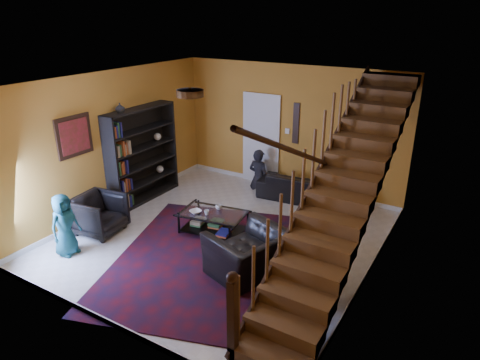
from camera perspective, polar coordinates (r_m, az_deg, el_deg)
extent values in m
plane|color=beige|center=(7.87, -2.27, -7.61)|extent=(5.50, 5.50, 0.00)
plane|color=orange|center=(9.60, 6.66, 6.78)|extent=(5.20, 0.00, 5.20)
plane|color=orange|center=(5.40, -18.71, -6.56)|extent=(5.20, 0.00, 5.20)
plane|color=orange|center=(8.92, -16.61, 4.85)|extent=(0.00, 5.50, 5.50)
plane|color=orange|center=(6.34, 17.67, -2.15)|extent=(0.00, 5.50, 5.50)
plane|color=white|center=(6.94, -2.62, 12.98)|extent=(5.50, 5.50, 0.00)
cube|color=silver|center=(10.02, 6.30, -0.71)|extent=(5.20, 0.02, 0.10)
cube|color=silver|center=(9.37, -15.69, -3.07)|extent=(0.02, 5.50, 0.10)
cube|color=orange|center=(6.47, 13.54, -1.96)|extent=(0.95, 4.92, 2.83)
cube|color=black|center=(6.57, 9.85, -0.52)|extent=(0.04, 5.02, 3.02)
cylinder|color=black|center=(6.41, 10.35, 3.15)|extent=(0.07, 4.20, 2.44)
cube|color=black|center=(5.13, -0.98, -18.40)|extent=(0.10, 0.10, 1.10)
cube|color=black|center=(9.30, -12.85, 3.30)|extent=(0.35, 1.80, 2.00)
cube|color=black|center=(9.50, -12.55, -0.13)|extent=(0.35, 1.72, 0.03)
cube|color=black|center=(9.25, -12.93, 4.24)|extent=(0.35, 1.72, 0.03)
cube|color=silver|center=(9.97, 2.84, 5.24)|extent=(0.82, 0.05, 2.05)
cube|color=maroon|center=(8.25, -21.25, 5.47)|extent=(0.04, 0.74, 0.74)
cube|color=black|center=(9.48, 7.47, 7.50)|extent=(0.14, 0.03, 0.90)
cylinder|color=#3F2814|center=(6.31, -6.69, 11.42)|extent=(0.40, 0.40, 0.10)
cube|color=#450C15|center=(7.19, -2.93, -10.62)|extent=(4.27, 4.57, 0.02)
imported|color=black|center=(9.34, 8.50, -0.98)|extent=(2.01, 0.94, 0.57)
imported|color=black|center=(8.27, -18.24, -4.37)|extent=(0.89, 0.87, 0.73)
imported|color=black|center=(6.67, 1.14, -9.77)|extent=(1.29, 1.38, 0.73)
imported|color=black|center=(9.85, 2.49, 0.22)|extent=(0.54, 0.38, 1.39)
imported|color=black|center=(9.15, 13.83, -2.52)|extent=(0.68, 0.56, 1.28)
imported|color=#195362|center=(7.69, -22.36, -5.54)|extent=(0.36, 0.54, 1.09)
cube|color=black|center=(7.95, -8.16, -5.73)|extent=(0.03, 0.03, 0.44)
cube|color=black|center=(7.37, -1.38, -7.83)|extent=(0.03, 0.03, 0.44)
cube|color=black|center=(8.38, -5.52, -4.09)|extent=(0.03, 0.03, 0.44)
cube|color=black|center=(7.84, 1.05, -5.91)|extent=(0.03, 0.03, 0.44)
cube|color=black|center=(7.91, -3.57, -6.50)|extent=(1.19, 0.79, 0.02)
cube|color=silver|center=(7.77, -3.63, -4.42)|extent=(1.26, 0.86, 0.02)
imported|color=#999999|center=(7.86, -2.85, -3.63)|extent=(0.13, 0.13, 0.09)
imported|color=#999999|center=(7.68, -4.46, -4.33)|extent=(0.11, 0.11, 0.09)
imported|color=#999999|center=(7.77, -5.96, -4.23)|extent=(0.26, 0.26, 0.05)
imported|color=#999999|center=(8.68, -15.72, 9.25)|extent=(0.18, 0.18, 0.19)
cylinder|color=red|center=(8.42, -18.25, -5.88)|extent=(0.17, 0.17, 0.17)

